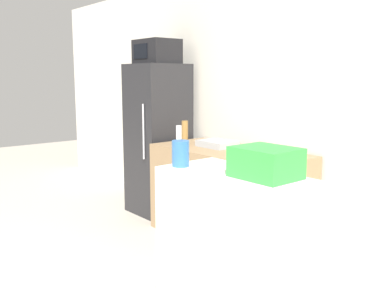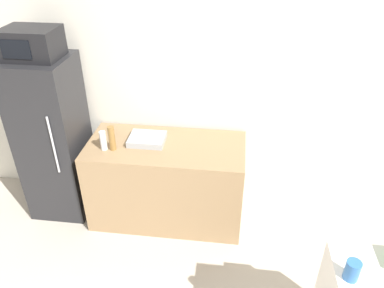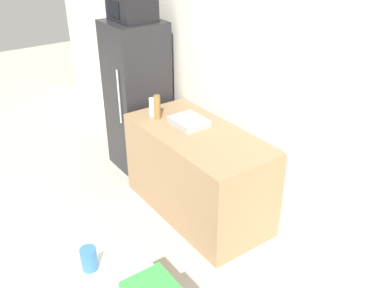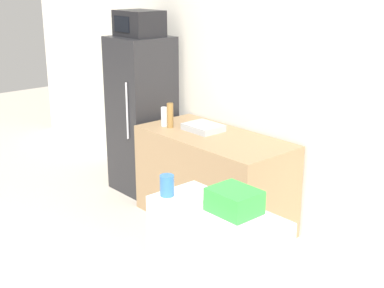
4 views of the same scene
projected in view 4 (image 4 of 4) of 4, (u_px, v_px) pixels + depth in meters
name	position (u px, v px, depth m)	size (l,w,h in m)	color
wall_back	(245.00, 82.00, 5.02)	(8.00, 0.06, 2.60)	silver
refrigerator	(142.00, 115.00, 5.70)	(0.57, 0.59, 1.66)	#232326
microwave	(139.00, 23.00, 5.41)	(0.46, 0.37, 0.26)	black
counter	(213.00, 179.00, 5.01)	(1.51, 0.71, 0.86)	#937551
sink_basin	(203.00, 127.00, 5.03)	(0.34, 0.27, 0.06)	#9EA3A8
bottle_tall	(170.00, 115.00, 5.10)	(0.06, 0.06, 0.24)	olive
bottle_short	(164.00, 117.00, 5.16)	(0.06, 0.06, 0.19)	silver
basket	(234.00, 201.00, 2.67)	(0.24, 0.20, 0.12)	green
jar	(167.00, 186.00, 2.87)	(0.08, 0.08, 0.12)	#336BB2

